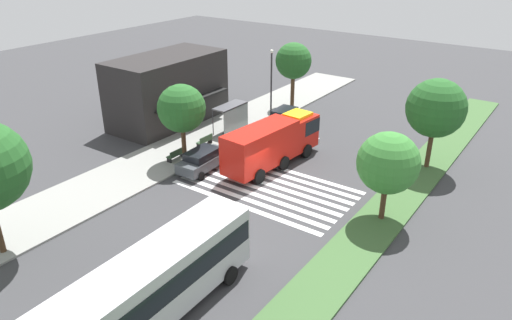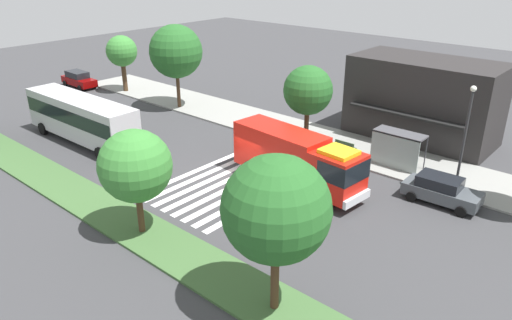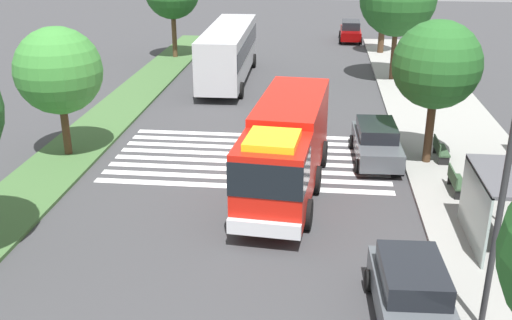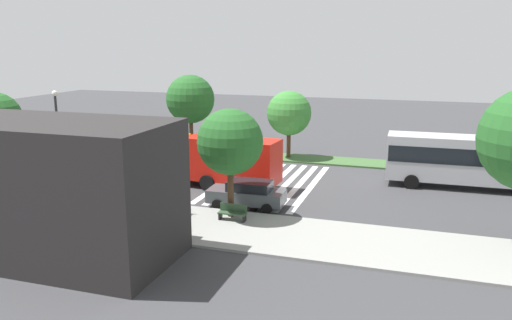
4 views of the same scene
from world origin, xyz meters
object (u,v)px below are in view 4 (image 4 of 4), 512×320
Objects in this scene: parked_car_east at (83,178)px; sidewalk_tree_center at (230,142)px; street_lamp at (58,135)px; transit_bus at (477,159)px; median_tree_west at (289,113)px; bench_near_shelter at (176,206)px; bench_west_of_shelter at (233,212)px; median_tree_center at (190,99)px; parked_car_mid at (247,194)px; fire_truck at (211,158)px; bus_stop_shelter at (114,179)px.

parked_car_east is 12.30m from sidewalk_tree_center.
transit_bus is at bearing -157.73° from street_lamp.
median_tree_west is (14.60, -5.26, 1.85)m from transit_bus.
bench_west_of_shelter is at bearing 180.00° from bench_near_shelter.
median_tree_center reaches higher than bench_west_of_shelter.
bench_west_of_shelter is at bearing 90.31° from parked_car_mid.
median_tree_center is at bearing -98.74° from parked_car_east.
fire_truck is at bearing 73.39° from median_tree_west.
transit_bus is 3.41× the size of bus_stop_shelter.
transit_bus is 17.78m from sidewalk_tree_center.
parked_car_east is 12.23m from bench_west_of_shelter.
fire_truck is at bearing 121.55° from median_tree_center.
sidewalk_tree_center is at bearing 92.65° from median_tree_west.
bench_near_shelter is at bearing 100.07° from fire_truck.
parked_car_east is 1.29× the size of bus_stop_shelter.
bus_stop_shelter is 0.61× the size of median_tree_west.
median_tree_center is (9.97, -16.17, 0.42)m from sidewalk_tree_center.
parked_car_mid is 16.20m from transit_bus.
bus_stop_shelter reaches higher than bench_near_shelter.
transit_bus is at bearing -159.50° from fire_truck.
bench_near_shelter is 17.30m from median_tree_west.
street_lamp is 11.82m from sidewalk_tree_center.
bus_stop_shelter is 2.19× the size of bench_near_shelter.
bench_west_of_shelter is at bearing -140.41° from transit_bus.
street_lamp is (25.66, 10.51, 1.99)m from transit_bus.
fire_truck is 6.08× the size of bench_west_of_shelter.
street_lamp reaches higher than median_tree_west.
street_lamp is 1.10× the size of sidewalk_tree_center.
bus_stop_shelter is at bearing 99.43° from median_tree_center.
parked_car_mid is 0.82× the size of median_tree_west.
median_tree_west is at bearing -87.35° from sidewalk_tree_center.
median_tree_west is (0.99, -13.96, 3.11)m from parked_car_mid.
bench_near_shelter and bench_west_of_shelter have the same top height.
parked_car_mid is at bearing 177.71° from parked_car_east.
median_tree_west is at bearing -125.05° from street_lamp.
fire_truck is 2.15× the size of parked_car_east.
transit_bus is 1.75× the size of street_lamp.
street_lamp is 15.89m from median_tree_center.
bus_stop_shelter reaches higher than parked_car_mid.
transit_bus reaches higher than bench_near_shelter.
median_tree_center is at bearing -58.32° from sidewalk_tree_center.
transit_bus is at bearing -149.21° from parked_car_mid.
bench_west_of_shelter is (-0.11, 2.82, -0.28)m from parked_car_mid.
median_tree_center is (6.79, -16.78, 4.28)m from bench_near_shelter.
fire_truck reaches higher than parked_car_mid.
sidewalk_tree_center is at bearing 178.06° from street_lamp.
parked_car_mid is at bearing -148.29° from transit_bus.
fire_truck is 6.08× the size of bench_near_shelter.
sidewalk_tree_center is at bearing 126.97° from fire_truck.
bus_stop_shelter is 0.51× the size of street_lamp.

